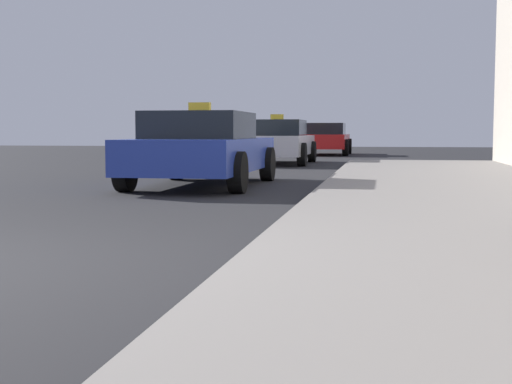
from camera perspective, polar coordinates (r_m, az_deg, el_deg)
The scene contains 3 objects.
car_blue at distance 12.44m, azimuth -4.27°, elevation 3.46°, with size 2.02×4.44×1.43m.
car_silver at distance 20.85m, azimuth 1.74°, elevation 4.01°, with size 1.93×4.31×1.43m.
car_red at distance 29.11m, azimuth 5.46°, elevation 4.23°, with size 2.02×4.25×1.27m.
Camera 1 is at (2.93, -4.40, 0.94)m, focal length 50.46 mm.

